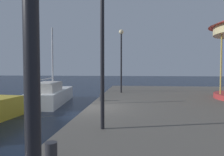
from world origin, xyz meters
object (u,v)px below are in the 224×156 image
(sailboat_white, at_px, (51,95))
(bollard_south, at_px, (102,97))
(lamp_post_mid_promenade, at_px, (102,26))
(lamp_post_far_end, at_px, (121,50))
(bollard_north, at_px, (51,152))

(sailboat_white, relative_size, bollard_south, 16.41)
(lamp_post_mid_promenade, bearing_deg, lamp_post_far_end, 90.14)
(sailboat_white, distance_m, lamp_post_mid_promenade, 10.77)
(lamp_post_far_end, bearing_deg, bollard_north, -93.05)
(bollard_south, bearing_deg, lamp_post_far_end, 78.91)
(bollard_north, bearing_deg, lamp_post_mid_promenade, 74.39)
(sailboat_white, bearing_deg, lamp_post_mid_promenade, -59.49)
(lamp_post_mid_promenade, distance_m, lamp_post_far_end, 9.66)
(sailboat_white, relative_size, bollard_north, 16.41)
(lamp_post_mid_promenade, bearing_deg, sailboat_white, 120.51)
(lamp_post_far_end, relative_size, bollard_south, 11.85)
(sailboat_white, height_order, bollard_north, sailboat_white)
(bollard_north, height_order, bollard_south, same)
(sailboat_white, xyz_separation_m, bollard_south, (4.36, -3.42, 0.35))
(sailboat_white, relative_size, lamp_post_far_end, 1.38)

